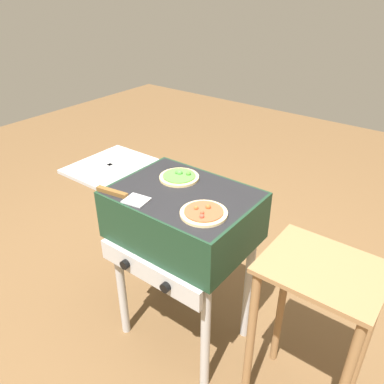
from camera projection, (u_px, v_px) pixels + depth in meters
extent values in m
plane|color=brown|center=(185.00, 331.00, 2.16)|extent=(8.00, 8.00, 0.00)
cube|color=#193823|center=(183.00, 215.00, 1.77)|extent=(0.64, 0.48, 0.24)
cube|color=black|center=(183.00, 193.00, 1.71)|extent=(0.61, 0.46, 0.01)
cube|color=#B4B4B4|center=(110.00, 166.00, 1.97)|extent=(0.32, 0.41, 0.02)
cube|color=#B4B4B4|center=(112.00, 185.00, 2.02)|extent=(0.02, 0.02, 0.24)
cube|color=#B4B4B4|center=(148.00, 273.00, 1.68)|extent=(0.58, 0.02, 0.10)
cylinder|color=black|center=(125.00, 265.00, 1.73)|extent=(0.04, 0.02, 0.04)
cylinder|color=black|center=(165.00, 287.00, 1.60)|extent=(0.04, 0.02, 0.04)
cylinder|color=#B4B4B4|center=(121.00, 286.00, 2.00)|extent=(0.04, 0.04, 0.66)
cylinder|color=#B4B4B4|center=(205.00, 338.00, 1.72)|extent=(0.04, 0.04, 0.66)
cylinder|color=#B4B4B4|center=(168.00, 250.00, 2.27)|extent=(0.04, 0.04, 0.66)
cylinder|color=#B4B4B4|center=(248.00, 289.00, 1.98)|extent=(0.04, 0.04, 0.66)
cylinder|color=beige|center=(204.00, 213.00, 1.55)|extent=(0.19, 0.19, 0.01)
cylinder|color=#D14C2D|center=(204.00, 211.00, 1.55)|extent=(0.16, 0.16, 0.01)
sphere|color=#D25628|center=(196.00, 208.00, 1.56)|extent=(0.02, 0.02, 0.02)
sphere|color=#EE452A|center=(202.00, 213.00, 1.52)|extent=(0.02, 0.02, 0.02)
sphere|color=#E64533|center=(202.00, 216.00, 1.50)|extent=(0.02, 0.02, 0.02)
sphere|color=#B65527|center=(208.00, 207.00, 1.56)|extent=(0.02, 0.02, 0.02)
cylinder|color=#E0C17F|center=(179.00, 177.00, 1.83)|extent=(0.19, 0.19, 0.01)
cylinder|color=#4C8C38|center=(179.00, 176.00, 1.82)|extent=(0.16, 0.16, 0.01)
sphere|color=#427D32|center=(177.00, 172.00, 1.83)|extent=(0.02, 0.02, 0.02)
sphere|color=#45862D|center=(188.00, 174.00, 1.82)|extent=(0.02, 0.02, 0.02)
sphere|color=#499A3B|center=(180.00, 173.00, 1.83)|extent=(0.03, 0.03, 0.03)
cube|color=#B7BABF|center=(136.00, 200.00, 1.64)|extent=(0.11, 0.10, 0.01)
cube|color=brown|center=(112.00, 192.00, 1.69)|extent=(0.16, 0.05, 0.02)
cube|color=olive|center=(324.00, 269.00, 1.41)|extent=(0.44, 0.36, 0.02)
cylinder|color=olive|center=(250.00, 344.00, 1.61)|extent=(0.04, 0.04, 0.80)
cylinder|color=olive|center=(282.00, 302.00, 1.81)|extent=(0.04, 0.04, 0.80)
cylinder|color=olive|center=(364.00, 343.00, 1.61)|extent=(0.04, 0.04, 0.80)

